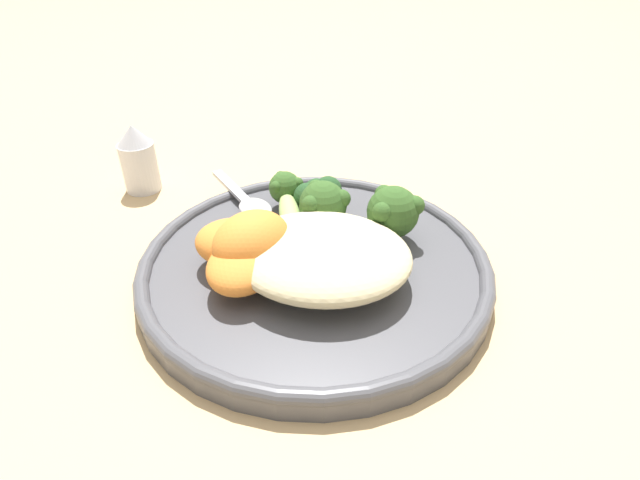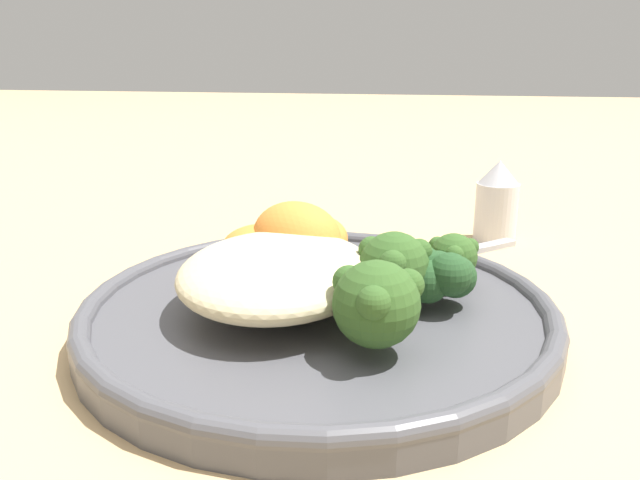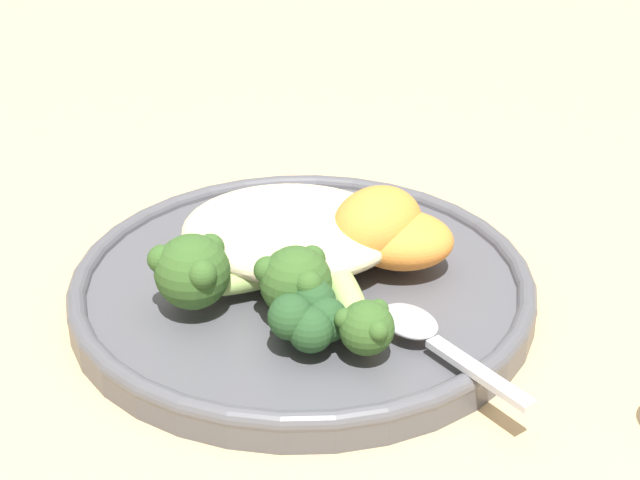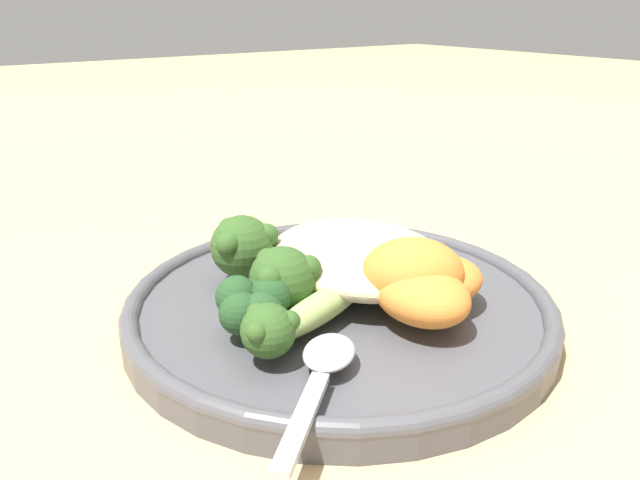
# 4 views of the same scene
# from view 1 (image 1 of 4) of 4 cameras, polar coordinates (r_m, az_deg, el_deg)

# --- Properties ---
(ground_plane) EXTENTS (4.00, 4.00, 0.00)m
(ground_plane) POSITION_cam_1_polar(r_m,az_deg,el_deg) (0.40, -0.93, -5.51)
(ground_plane) COLOR tan
(plate) EXTENTS (0.28, 0.28, 0.02)m
(plate) POSITION_cam_1_polar(r_m,az_deg,el_deg) (0.40, -0.04, -2.91)
(plate) COLOR #4C4C51
(plate) RESTS_ON ground_plane
(quinoa_mound) EXTENTS (0.13, 0.11, 0.03)m
(quinoa_mound) POSITION_cam_1_polar(r_m,az_deg,el_deg) (0.37, 0.21, -1.71)
(quinoa_mound) COLOR beige
(quinoa_mound) RESTS_ON plate
(broccoli_stalk_0) EXTENTS (0.08, 0.05, 0.03)m
(broccoli_stalk_0) POSITION_cam_1_polar(r_m,az_deg,el_deg) (0.37, 0.83, -1.71)
(broccoli_stalk_0) COLOR #9EBC66
(broccoli_stalk_0) RESTS_ON plate
(broccoli_stalk_1) EXTENTS (0.11, 0.08, 0.04)m
(broccoli_stalk_1) POSITION_cam_1_polar(r_m,az_deg,el_deg) (0.41, 7.20, 2.76)
(broccoli_stalk_1) COLOR #9EBC66
(broccoli_stalk_1) RESTS_ON plate
(broccoli_stalk_2) EXTENTS (0.05, 0.08, 0.04)m
(broccoli_stalk_2) POSITION_cam_1_polar(r_m,az_deg,el_deg) (0.42, 0.05, 3.67)
(broccoli_stalk_2) COLOR #9EBC66
(broccoli_stalk_2) RESTS_ON plate
(broccoli_stalk_3) EXTENTS (0.05, 0.11, 0.03)m
(broccoli_stalk_3) POSITION_cam_1_polar(r_m,az_deg,el_deg) (0.44, -3.69, 4.21)
(broccoli_stalk_3) COLOR #9EBC66
(broccoli_stalk_3) RESTS_ON plate
(sweet_potato_chunk_0) EXTENTS (0.06, 0.07, 0.03)m
(sweet_potato_chunk_0) POSITION_cam_1_polar(r_m,az_deg,el_deg) (0.37, -8.70, -2.82)
(sweet_potato_chunk_0) COLOR orange
(sweet_potato_chunk_0) RESTS_ON plate
(sweet_potato_chunk_1) EXTENTS (0.08, 0.08, 0.04)m
(sweet_potato_chunk_1) POSITION_cam_1_polar(r_m,az_deg,el_deg) (0.37, -7.80, -0.19)
(sweet_potato_chunk_1) COLOR orange
(sweet_potato_chunk_1) RESTS_ON plate
(sweet_potato_chunk_2) EXTENTS (0.06, 0.05, 0.03)m
(sweet_potato_chunk_2) POSITION_cam_1_polar(r_m,az_deg,el_deg) (0.39, -9.45, 0.03)
(sweet_potato_chunk_2) COLOR orange
(sweet_potato_chunk_2) RESTS_ON plate
(kale_tuft) EXTENTS (0.04, 0.04, 0.03)m
(kale_tuft) POSITION_cam_1_polar(r_m,az_deg,el_deg) (0.45, -0.16, 5.11)
(kale_tuft) COLOR #234723
(kale_tuft) RESTS_ON plate
(spoon) EXTENTS (0.09, 0.10, 0.01)m
(spoon) POSITION_cam_1_polar(r_m,az_deg,el_deg) (0.46, -8.04, 4.18)
(spoon) COLOR #B7B7BC
(spoon) RESTS_ON plate
(salt_shaker) EXTENTS (0.04, 0.04, 0.07)m
(salt_shaker) POSITION_cam_1_polar(r_m,az_deg,el_deg) (0.55, -20.07, 8.71)
(salt_shaker) COLOR silver
(salt_shaker) RESTS_ON ground_plane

